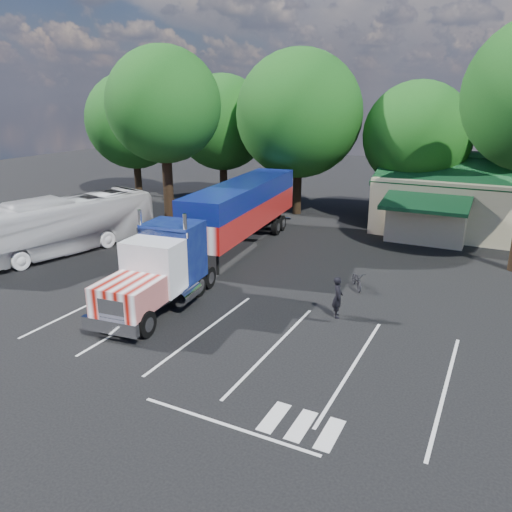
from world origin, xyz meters
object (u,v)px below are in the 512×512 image
at_px(bicycle, 357,280).
at_px(tour_bus, 60,226).
at_px(semi_truck, 226,219).
at_px(woman, 338,297).
at_px(silver_sedan, 446,227).

distance_m(bicycle, tour_bus, 18.47).
relative_size(semi_truck, woman, 11.29).
relative_size(bicycle, tour_bus, 0.14).
relative_size(woman, silver_sedan, 0.43).
distance_m(semi_truck, silver_sedan, 15.87).
height_order(woman, bicycle, woman).
bearing_deg(tour_bus, semi_truck, 32.80).
distance_m(semi_truck, woman, 10.06).
height_order(semi_truck, bicycle, semi_truck).
relative_size(semi_truck, tour_bus, 1.70).
bearing_deg(bicycle, tour_bus, 158.30).
bearing_deg(silver_sedan, woman, 177.97).
bearing_deg(semi_truck, bicycle, -14.37).
bearing_deg(tour_bus, bicycle, 20.31).
bearing_deg(semi_truck, tour_bus, -166.46).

